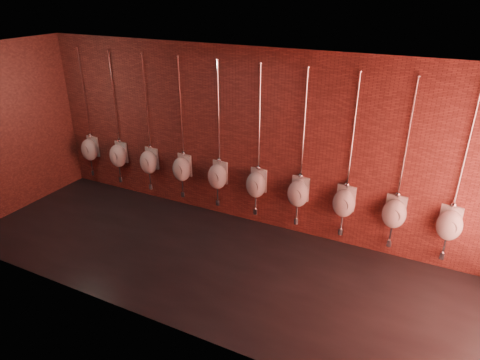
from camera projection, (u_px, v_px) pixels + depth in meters
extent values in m
plane|color=black|center=(208.00, 260.00, 6.97)|extent=(8.50, 8.50, 0.00)
cube|color=black|center=(200.00, 59.00, 5.63)|extent=(8.50, 3.00, 0.04)
cube|color=brown|center=(248.00, 140.00, 7.52)|extent=(8.50, 0.04, 3.20)
cube|color=brown|center=(140.00, 216.00, 5.08)|extent=(8.50, 0.04, 3.20)
cube|color=brown|center=(9.00, 130.00, 8.01)|extent=(0.04, 3.00, 3.20)
ellipsoid|color=white|center=(89.00, 150.00, 9.22)|extent=(0.40, 0.36, 0.49)
cube|color=white|center=(93.00, 146.00, 9.30)|extent=(0.32, 0.07, 0.44)
cylinder|color=#A0A0A0|center=(85.00, 150.00, 9.11)|extent=(0.22, 0.04, 0.21)
cylinder|color=silver|center=(85.00, 95.00, 8.81)|extent=(0.03, 0.03, 1.87)
sphere|color=silver|center=(90.00, 135.00, 9.17)|extent=(0.09, 0.09, 0.09)
cylinder|color=silver|center=(77.00, 48.00, 8.42)|extent=(0.06, 0.06, 0.01)
cylinder|color=silver|center=(92.00, 164.00, 9.36)|extent=(0.04, 0.04, 0.29)
cylinder|color=silver|center=(93.00, 172.00, 9.45)|extent=(0.09, 0.09, 0.12)
cylinder|color=silver|center=(96.00, 171.00, 9.51)|extent=(0.04, 0.16, 0.04)
ellipsoid|color=white|center=(118.00, 156.00, 8.91)|extent=(0.40, 0.36, 0.49)
cube|color=white|center=(122.00, 152.00, 8.98)|extent=(0.32, 0.07, 0.44)
cylinder|color=#A0A0A0|center=(114.00, 156.00, 8.79)|extent=(0.22, 0.04, 0.21)
cylinder|color=silver|center=(114.00, 99.00, 8.49)|extent=(0.03, 0.03, 1.87)
sphere|color=silver|center=(119.00, 141.00, 8.85)|extent=(0.09, 0.09, 0.09)
cylinder|color=silver|center=(108.00, 50.00, 8.10)|extent=(0.06, 0.06, 0.01)
cylinder|color=silver|center=(120.00, 170.00, 9.04)|extent=(0.04, 0.04, 0.29)
cylinder|color=silver|center=(121.00, 179.00, 9.13)|extent=(0.09, 0.09, 0.12)
cylinder|color=silver|center=(123.00, 178.00, 9.20)|extent=(0.04, 0.16, 0.04)
ellipsoid|color=white|center=(149.00, 162.00, 8.59)|extent=(0.40, 0.36, 0.49)
cube|color=white|center=(152.00, 158.00, 8.67)|extent=(0.32, 0.07, 0.44)
cylinder|color=#A0A0A0|center=(145.00, 163.00, 8.48)|extent=(0.22, 0.04, 0.21)
cylinder|color=silver|center=(146.00, 103.00, 8.17)|extent=(0.03, 0.03, 1.87)
sphere|color=silver|center=(150.00, 147.00, 8.53)|extent=(0.09, 0.09, 0.09)
cylinder|color=silver|center=(142.00, 53.00, 7.78)|extent=(0.06, 0.06, 0.01)
cylinder|color=silver|center=(150.00, 177.00, 8.73)|extent=(0.04, 0.04, 0.29)
cylinder|color=silver|center=(151.00, 186.00, 8.81)|extent=(0.09, 0.09, 0.12)
cylinder|color=silver|center=(153.00, 185.00, 8.88)|extent=(0.04, 0.16, 0.04)
ellipsoid|color=white|center=(182.00, 169.00, 8.27)|extent=(0.40, 0.36, 0.49)
cube|color=white|center=(185.00, 165.00, 8.35)|extent=(0.32, 0.07, 0.44)
cylinder|color=#A0A0A0|center=(178.00, 170.00, 8.16)|extent=(0.22, 0.04, 0.21)
cylinder|color=silver|center=(181.00, 108.00, 7.85)|extent=(0.03, 0.03, 1.87)
sphere|color=silver|center=(183.00, 153.00, 8.22)|extent=(0.09, 0.09, 0.09)
cylinder|color=silver|center=(178.00, 56.00, 7.46)|extent=(0.06, 0.06, 0.01)
cylinder|color=silver|center=(183.00, 184.00, 8.41)|extent=(0.04, 0.04, 0.29)
cylinder|color=silver|center=(183.00, 194.00, 8.49)|extent=(0.09, 0.09, 0.12)
cylinder|color=silver|center=(185.00, 192.00, 8.56)|extent=(0.04, 0.16, 0.04)
ellipsoid|color=white|center=(217.00, 177.00, 7.95)|extent=(0.40, 0.36, 0.49)
cube|color=white|center=(220.00, 172.00, 8.03)|extent=(0.32, 0.07, 0.44)
cylinder|color=#A0A0A0|center=(214.00, 178.00, 7.84)|extent=(0.22, 0.04, 0.21)
cylinder|color=silver|center=(219.00, 114.00, 7.54)|extent=(0.03, 0.03, 1.87)
sphere|color=silver|center=(219.00, 160.00, 7.90)|extent=(0.09, 0.09, 0.09)
cylinder|color=silver|center=(217.00, 59.00, 7.14)|extent=(0.06, 0.06, 0.01)
cylinder|color=silver|center=(218.00, 192.00, 8.09)|extent=(0.04, 0.04, 0.29)
cylinder|color=silver|center=(218.00, 202.00, 8.17)|extent=(0.09, 0.09, 0.12)
cylinder|color=silver|center=(220.00, 200.00, 8.24)|extent=(0.04, 0.16, 0.04)
ellipsoid|color=white|center=(256.00, 185.00, 7.63)|extent=(0.40, 0.36, 0.49)
cube|color=white|center=(259.00, 180.00, 7.71)|extent=(0.32, 0.07, 0.44)
cylinder|color=#A0A0A0|center=(253.00, 186.00, 7.52)|extent=(0.22, 0.04, 0.21)
cylinder|color=silver|center=(260.00, 119.00, 7.22)|extent=(0.03, 0.03, 1.87)
sphere|color=silver|center=(258.00, 167.00, 7.58)|extent=(0.09, 0.09, 0.09)
cylinder|color=silver|center=(261.00, 63.00, 6.82)|extent=(0.06, 0.06, 0.01)
cylinder|color=silver|center=(256.00, 201.00, 7.77)|extent=(0.04, 0.04, 0.29)
cylinder|color=silver|center=(256.00, 211.00, 7.86)|extent=(0.09, 0.09, 0.12)
cylinder|color=silver|center=(257.00, 209.00, 7.92)|extent=(0.04, 0.16, 0.04)
ellipsoid|color=white|center=(298.00, 194.00, 7.31)|extent=(0.40, 0.36, 0.49)
cube|color=white|center=(300.00, 188.00, 7.39)|extent=(0.32, 0.07, 0.44)
cylinder|color=#A0A0A0|center=(296.00, 195.00, 7.20)|extent=(0.22, 0.04, 0.21)
cylinder|color=silver|center=(304.00, 126.00, 6.90)|extent=(0.03, 0.03, 1.87)
sphere|color=silver|center=(301.00, 176.00, 7.26)|extent=(0.09, 0.09, 0.09)
cylinder|color=silver|center=(308.00, 67.00, 6.50)|extent=(0.06, 0.06, 0.01)
cylinder|color=silver|center=(297.00, 210.00, 7.45)|extent=(0.04, 0.04, 0.29)
cylinder|color=silver|center=(296.00, 221.00, 7.54)|extent=(0.09, 0.09, 0.12)
cylinder|color=silver|center=(298.00, 219.00, 7.60)|extent=(0.04, 0.16, 0.04)
ellipsoid|color=white|center=(344.00, 203.00, 6.99)|extent=(0.40, 0.36, 0.49)
cube|color=white|center=(346.00, 198.00, 7.07)|extent=(0.32, 0.07, 0.44)
cylinder|color=#A0A0A0|center=(342.00, 205.00, 6.88)|extent=(0.22, 0.04, 0.21)
cylinder|color=silver|center=(353.00, 133.00, 6.58)|extent=(0.03, 0.03, 1.87)
sphere|color=silver|center=(347.00, 184.00, 6.94)|extent=(0.09, 0.09, 0.09)
cylinder|color=silver|center=(360.00, 71.00, 6.19)|extent=(0.06, 0.06, 0.01)
cylinder|color=silver|center=(342.00, 221.00, 7.13)|extent=(0.04, 0.04, 0.29)
cylinder|color=silver|center=(341.00, 231.00, 7.22)|extent=(0.09, 0.09, 0.12)
cylinder|color=silver|center=(342.00, 229.00, 7.28)|extent=(0.04, 0.16, 0.04)
ellipsoid|color=white|center=(394.00, 214.00, 6.67)|extent=(0.40, 0.36, 0.49)
cube|color=white|center=(396.00, 208.00, 6.75)|extent=(0.32, 0.07, 0.44)
cylinder|color=#A0A0A0|center=(393.00, 216.00, 6.56)|extent=(0.22, 0.04, 0.21)
cylinder|color=silver|center=(407.00, 140.00, 6.26)|extent=(0.03, 0.03, 1.87)
sphere|color=silver|center=(398.00, 194.00, 6.62)|extent=(0.09, 0.09, 0.09)
cylinder|color=silver|center=(419.00, 76.00, 5.87)|extent=(0.06, 0.06, 0.01)
cylinder|color=silver|center=(391.00, 232.00, 6.81)|extent=(0.04, 0.04, 0.29)
cylinder|color=silver|center=(389.00, 243.00, 6.90)|extent=(0.09, 0.09, 0.12)
cylinder|color=silver|center=(390.00, 240.00, 6.96)|extent=(0.04, 0.16, 0.04)
ellipsoid|color=white|center=(449.00, 225.00, 6.36)|extent=(0.40, 0.36, 0.49)
cube|color=white|center=(450.00, 219.00, 6.43)|extent=(0.32, 0.07, 0.44)
cylinder|color=#A0A0A0|center=(449.00, 228.00, 6.24)|extent=(0.22, 0.04, 0.21)
cylinder|color=silver|center=(467.00, 149.00, 5.94)|extent=(0.03, 0.03, 1.87)
sphere|color=silver|center=(454.00, 205.00, 6.30)|extent=(0.09, 0.09, 0.09)
cylinder|color=silver|center=(445.00, 244.00, 6.49)|extent=(0.04, 0.04, 0.29)
cylinder|color=silver|center=(442.00, 255.00, 6.58)|extent=(0.09, 0.09, 0.12)
cylinder|color=silver|center=(442.00, 253.00, 6.65)|extent=(0.04, 0.16, 0.04)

